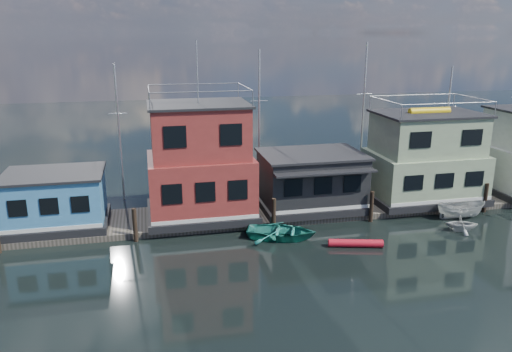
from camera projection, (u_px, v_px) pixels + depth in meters
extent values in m
plane|color=black|center=(393.00, 289.00, 25.64)|extent=(160.00, 160.00, 0.00)
cube|color=#595147|center=(317.00, 209.00, 36.84)|extent=(48.00, 5.00, 0.40)
cube|color=black|center=(58.00, 222.00, 32.98)|extent=(6.40, 4.90, 0.50)
cube|color=#448DC6|center=(56.00, 197.00, 32.50)|extent=(6.00, 4.50, 3.00)
cube|color=black|center=(53.00, 174.00, 32.06)|extent=(6.30, 4.80, 0.16)
cube|color=black|center=(202.00, 211.00, 34.95)|extent=(7.40, 5.90, 0.50)
cube|color=maroon|center=(201.00, 183.00, 34.37)|extent=(7.00, 5.50, 3.74)
cube|color=maroon|center=(199.00, 131.00, 33.37)|extent=(6.30, 4.95, 3.46)
cube|color=black|center=(198.00, 104.00, 32.87)|extent=(6.65, 5.23, 0.16)
cylinder|color=silver|center=(197.00, 72.00, 32.30)|extent=(0.08, 0.08, 4.00)
cube|color=black|center=(310.00, 203.00, 36.61)|extent=(7.40, 5.40, 0.50)
cube|color=black|center=(311.00, 178.00, 36.08)|extent=(7.00, 5.00, 3.40)
cube|color=black|center=(312.00, 154.00, 35.58)|extent=(7.30, 5.30, 0.16)
cube|color=black|center=(325.00, 172.00, 33.12)|extent=(7.00, 1.20, 0.12)
cube|color=black|center=(421.00, 195.00, 38.48)|extent=(8.40, 5.90, 0.50)
cube|color=#95AB82|center=(424.00, 173.00, 37.98)|extent=(8.00, 5.50, 3.12)
cube|color=#95AB82|center=(427.00, 134.00, 37.15)|extent=(7.20, 4.95, 2.88)
cube|color=black|center=(429.00, 114.00, 36.73)|extent=(7.60, 5.23, 0.16)
cylinder|color=yellow|center=(429.00, 111.00, 36.69)|extent=(3.20, 0.56, 0.56)
cylinder|color=#2D2116|center=(135.00, 225.00, 31.27)|extent=(0.28, 0.28, 2.20)
cylinder|color=#2D2116|center=(274.00, 214.00, 33.14)|extent=(0.28, 0.28, 2.20)
cylinder|color=#2D2116|center=(371.00, 207.00, 34.59)|extent=(0.28, 0.28, 2.20)
cylinder|color=#2D2116|center=(485.00, 198.00, 36.46)|extent=(0.28, 0.28, 2.20)
cylinder|color=silver|center=(119.00, 134.00, 38.17)|extent=(0.16, 0.16, 10.50)
cylinder|color=silver|center=(118.00, 114.00, 37.74)|extent=(1.40, 0.06, 0.06)
cylinder|color=silver|center=(259.00, 122.00, 40.32)|extent=(0.16, 0.16, 11.50)
cylinder|color=silver|center=(259.00, 101.00, 39.84)|extent=(1.40, 0.06, 0.06)
cylinder|color=silver|center=(363.00, 115.00, 42.12)|extent=(0.16, 0.16, 12.00)
cylinder|color=silver|center=(364.00, 94.00, 41.62)|extent=(1.40, 0.06, 0.06)
cylinder|color=silver|center=(447.00, 123.00, 44.05)|extent=(0.16, 0.16, 10.00)
cylinder|color=silver|center=(448.00, 107.00, 43.64)|extent=(1.40, 0.06, 0.06)
imported|color=#227F71|center=(281.00, 232.00, 31.90)|extent=(5.27, 4.55, 0.92)
imported|color=beige|center=(461.00, 210.00, 35.25)|extent=(3.56, 1.85, 1.31)
cylinder|color=red|center=(356.00, 243.00, 30.68)|extent=(3.36, 1.32, 0.49)
imported|color=silver|center=(461.00, 223.00, 33.03)|extent=(2.57, 2.39, 1.11)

